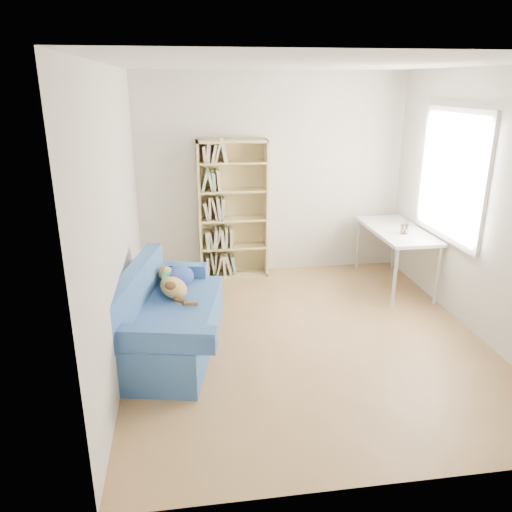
{
  "coord_description": "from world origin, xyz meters",
  "views": [
    {
      "loc": [
        -1.15,
        -4.4,
        2.45
      ],
      "look_at": [
        -0.48,
        0.14,
        0.85
      ],
      "focal_mm": 35.0,
      "sensor_mm": 36.0,
      "label": 1
    }
  ],
  "objects": [
    {
      "name": "ground",
      "position": [
        0.0,
        0.0,
        0.0
      ],
      "size": [
        4.0,
        4.0,
        0.0
      ],
      "primitive_type": "plane",
      "color": "olive",
      "rests_on": "ground"
    },
    {
      "name": "room_shell",
      "position": [
        0.1,
        0.03,
        1.64
      ],
      "size": [
        3.54,
        4.04,
        2.62
      ],
      "color": "silver",
      "rests_on": "ground"
    },
    {
      "name": "sofa",
      "position": [
        -1.37,
        -0.01,
        0.31
      ],
      "size": [
        1.12,
        1.83,
        0.83
      ],
      "rotation": [
        0.0,
        0.0,
        -0.21
      ],
      "color": "#254B86",
      "rests_on": "ground"
    },
    {
      "name": "bookshelf",
      "position": [
        -0.53,
        1.85,
        0.82
      ],
      "size": [
        0.89,
        0.28,
        1.78
      ],
      "color": "tan",
      "rests_on": "ground"
    },
    {
      "name": "desk",
      "position": [
        1.42,
        1.18,
        0.68
      ],
      "size": [
        0.61,
        1.34,
        0.75
      ],
      "color": "silver",
      "rests_on": "ground"
    },
    {
      "name": "pen_cup",
      "position": [
        1.42,
        0.98,
        0.82
      ],
      "size": [
        0.09,
        0.09,
        0.18
      ],
      "color": "white",
      "rests_on": "desk"
    }
  ]
}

